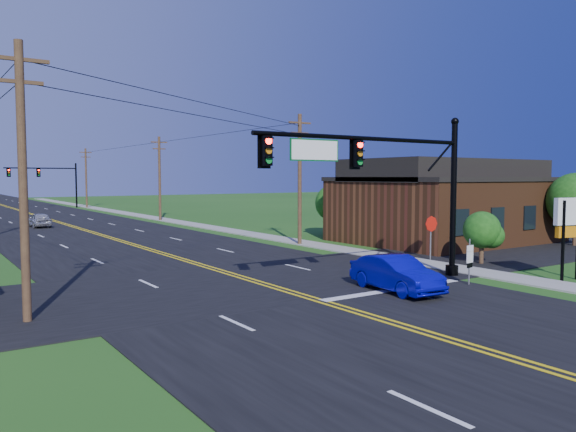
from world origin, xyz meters
TOP-DOWN VIEW (x-y plane):
  - ground at (0.00, 0.00)m, footprint 260.00×260.00m
  - road_main at (0.00, 50.00)m, footprint 16.00×220.00m
  - road_cross at (0.00, 12.00)m, footprint 70.00×10.00m
  - sidewalk at (10.50, 40.00)m, footprint 2.00×160.00m
  - signal_mast_main at (4.34, 8.00)m, footprint 11.30×0.60m
  - signal_mast_far at (4.44, 80.00)m, footprint 10.98×0.60m
  - brick_building at (20.00, 18.00)m, footprint 14.20×11.20m
  - utility_pole_left_a at (-9.50, 10.00)m, footprint 1.80×0.28m
  - utility_pole_right_a at (9.80, 22.00)m, footprint 1.80×0.28m
  - utility_pole_right_b at (9.80, 48.00)m, footprint 1.80×0.28m
  - utility_pole_right_c at (9.80, 78.00)m, footprint 1.80×0.28m
  - tree_right_front at (25.00, 11.00)m, footprint 3.80×3.80m
  - tree_right_back at (16.00, 26.00)m, footprint 3.00×3.00m
  - shrub_corner at (13.00, 9.50)m, footprint 2.00×2.00m
  - blue_car at (3.83, 6.74)m, footprint 1.98×4.58m
  - distant_car at (-2.54, 46.64)m, footprint 1.73×4.00m
  - route_sign at (7.50, 5.98)m, footprint 0.51×0.11m
  - stop_sign at (11.79, 11.98)m, footprint 0.89×0.11m
  - pylon_sign at (12.17, 4.14)m, footprint 1.84×0.69m

SIDE VIEW (x-z plane):
  - ground at x=0.00m, z-range 0.00..0.00m
  - road_main at x=0.00m, z-range 0.00..0.04m
  - road_cross at x=0.00m, z-range 0.00..0.04m
  - sidewalk at x=10.50m, z-range 0.00..0.08m
  - distant_car at x=-2.54m, z-range 0.00..1.35m
  - blue_car at x=3.83m, z-range 0.00..1.47m
  - route_sign at x=7.50m, z-range 0.17..2.20m
  - stop_sign at x=11.79m, z-range 0.55..3.06m
  - shrub_corner at x=13.00m, z-range 0.42..3.28m
  - brick_building at x=20.00m, z-range 0.00..4.70m
  - tree_right_back at x=16.00m, z-range 0.55..4.65m
  - pylon_sign at x=12.17m, z-range 0.87..4.64m
  - tree_right_front at x=25.00m, z-range 0.60..5.60m
  - signal_mast_far at x=4.44m, z-range 0.81..8.29m
  - utility_pole_left_a at x=-9.50m, z-range 0.22..9.22m
  - utility_pole_right_a at x=9.80m, z-range 0.22..9.22m
  - utility_pole_right_b at x=9.80m, z-range 0.22..9.22m
  - utility_pole_right_c at x=9.80m, z-range 0.22..9.22m
  - signal_mast_main at x=4.34m, z-range 1.01..8.49m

